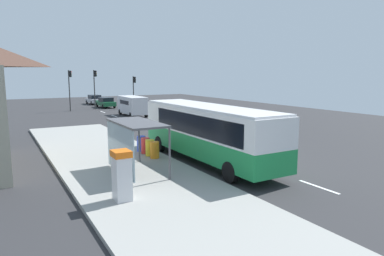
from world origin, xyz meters
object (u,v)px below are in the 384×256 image
recycling_bin_red (145,146)px  traffic_light_median (95,83)px  recycling_bin_yellow (150,148)px  traffic_light_near_side (134,87)px  white_van (132,105)px  bus_shelter (130,134)px  bus (207,130)px  sedan_near (106,102)px  ticket_machine (122,175)px  sedan_far (94,99)px  recycling_bin_orange (155,150)px  recycling_bin_blue (141,144)px  traffic_light_far_side (70,84)px

recycling_bin_red → traffic_light_median: size_ratio=0.17×
recycling_bin_yellow → traffic_light_near_side: size_ratio=0.21×
white_van → bus_shelter: 24.94m
bus → traffic_light_median: traffic_light_median is taller
sedan_near → ticket_machine: (-10.28, -38.44, 0.38)m
traffic_light_near_side → bus: bearing=-103.0°
white_van → recycling_bin_red: (-6.40, -19.76, -0.69)m
traffic_light_median → sedan_far: bearing=77.1°
recycling_bin_orange → recycling_bin_blue: same height
bus → sedan_near: bus is taller
recycling_bin_orange → recycling_bin_blue: 2.10m
recycling_bin_blue → traffic_light_near_side: traffic_light_near_side is taller
recycling_bin_blue → bus_shelter: bearing=-117.1°
recycling_bin_blue → recycling_bin_yellow: bearing=-90.0°
sedan_far → recycling_bin_yellow: size_ratio=4.67×
sedan_far → recycling_bin_red: bearing=-99.7°
sedan_near → traffic_light_far_side: bearing=-154.4°
white_van → recycling_bin_red: bearing=-107.9°
sedan_near → traffic_light_median: (-1.91, -1.80, 2.81)m
white_van → bus_shelter: (-8.61, -23.39, 0.75)m
bus → recycling_bin_orange: bearing=146.1°
sedan_near → recycling_bin_blue: sedan_near is taller
bus → recycling_bin_blue: bearing=123.4°
bus → traffic_light_near_side: traffic_light_near_side is taller
bus_shelter → bus: bearing=6.8°
ticket_machine → traffic_light_median: 37.67m
recycling_bin_orange → recycling_bin_red: 1.40m
recycling_bin_red → bus_shelter: bearing=-121.4°
recycling_bin_yellow → recycling_bin_red: (0.00, 0.70, 0.00)m
sedan_far → recycling_bin_red: sedan_far is taller
recycling_bin_orange → recycling_bin_red: (0.00, 1.40, 0.00)m
recycling_bin_blue → traffic_light_near_side: 29.13m
bus → recycling_bin_yellow: bus is taller
white_van → traffic_light_near_side: 9.10m
recycling_bin_orange → recycling_bin_blue: size_ratio=1.00×
white_van → ticket_machine: 28.62m
bus → white_van: bearing=80.3°
bus → ticket_machine: size_ratio=5.69×
white_van → recycling_bin_orange: (-6.40, -21.16, -0.69)m
sedan_near → recycling_bin_blue: size_ratio=4.69×
sedan_far → traffic_light_near_side: 10.70m
sedan_far → traffic_light_far_side: size_ratio=0.82×
white_van → recycling_bin_red: white_van is taller
recycling_bin_red → recycling_bin_blue: same height
ticket_machine → traffic_light_far_side: traffic_light_far_side is taller
recycling_bin_orange → recycling_bin_yellow: 0.70m
recycling_bin_yellow → recycling_bin_red: bearing=90.0°
white_van → traffic_light_far_side: size_ratio=0.96×
bus → recycling_bin_red: size_ratio=11.62×
recycling_bin_red → bus: bearing=-51.0°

